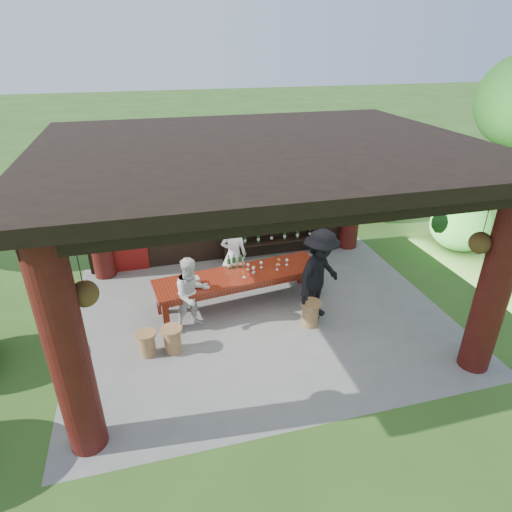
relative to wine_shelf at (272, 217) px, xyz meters
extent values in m
plane|color=#2D5119|center=(-0.95, -2.45, -1.10)|extent=(90.00, 90.00, 0.00)
cube|color=slate|center=(-0.95, -2.45, -1.15)|extent=(7.40, 5.90, 0.10)
cube|color=black|center=(-0.95, 0.30, 0.55)|extent=(7.00, 0.18, 3.30)
cube|color=maroon|center=(-3.55, 0.20, -0.10)|extent=(0.95, 0.06, 2.00)
cylinder|color=#380C0A|center=(-4.10, -4.85, 0.55)|extent=(0.50, 0.50, 3.30)
cylinder|color=#380C0A|center=(2.20, -4.85, 0.55)|extent=(0.50, 0.50, 3.30)
cylinder|color=#380C0A|center=(-4.10, 0.10, 0.55)|extent=(0.50, 0.50, 3.30)
cylinder|color=#380C0A|center=(2.20, 0.10, 0.55)|extent=(0.50, 0.50, 3.30)
cube|color=black|center=(-0.95, -4.85, 2.05)|extent=(6.70, 0.35, 0.35)
cube|color=black|center=(-4.10, -2.45, 2.05)|extent=(0.30, 5.20, 0.30)
cube|color=black|center=(2.20, -2.45, 2.05)|extent=(0.30, 5.20, 0.30)
cube|color=black|center=(-0.95, -2.45, 2.30)|extent=(7.50, 6.00, 0.20)
cylinder|color=black|center=(-3.80, -4.65, 1.52)|extent=(0.01, 0.01, 0.75)
cone|color=black|center=(-3.80, -4.65, 1.07)|extent=(0.32, 0.32, 0.18)
sphere|color=#1E5919|center=(-3.80, -4.65, 1.18)|extent=(0.34, 0.34, 0.34)
cylinder|color=black|center=(1.90, -4.65, 1.52)|extent=(0.01, 0.01, 0.75)
cone|color=black|center=(1.90, -4.65, 1.07)|extent=(0.32, 0.32, 0.18)
sphere|color=#1E5919|center=(1.90, -4.65, 1.18)|extent=(0.34, 0.34, 0.34)
cube|color=#5E1B0D|center=(-1.29, -2.00, -0.39)|extent=(3.57, 1.34, 0.08)
cube|color=#5E1B0D|center=(-1.29, -2.00, -0.49)|extent=(3.36, 1.16, 0.12)
cube|color=#5E1B0D|center=(-2.86, -2.55, -0.77)|extent=(0.13, 0.13, 0.67)
cube|color=#5E1B0D|center=(0.36, -2.13, -0.77)|extent=(0.13, 0.13, 0.67)
cube|color=#5E1B0D|center=(-2.95, -1.86, -0.77)|extent=(0.13, 0.13, 0.67)
cube|color=#5E1B0D|center=(0.28, -1.44, -0.77)|extent=(0.13, 0.13, 0.67)
cylinder|color=olive|center=(-2.79, -3.16, -0.88)|extent=(0.30, 0.30, 0.44)
cylinder|color=olive|center=(-2.79, -3.16, -0.63)|extent=(0.38, 0.38, 0.06)
cylinder|color=olive|center=(-0.12, -3.04, -0.87)|extent=(0.32, 0.32, 0.47)
cylinder|color=olive|center=(-0.12, -3.04, -0.60)|extent=(0.40, 0.40, 0.06)
cylinder|color=olive|center=(-3.24, -3.13, -0.89)|extent=(0.28, 0.28, 0.41)
cylinder|color=olive|center=(-3.24, -3.13, -0.66)|extent=(0.36, 0.36, 0.06)
imported|color=white|center=(-1.22, -1.15, -0.32)|extent=(0.66, 0.55, 1.56)
imported|color=silver|center=(-2.33, -2.51, -0.35)|extent=(0.86, 0.76, 1.50)
imported|color=black|center=(0.13, -2.79, -0.15)|extent=(1.41, 1.29, 1.90)
cube|color=#BF6672|center=(-2.27, -2.17, -0.28)|extent=(0.28, 0.21, 0.14)
ellipsoid|color=#194C14|center=(5.00, -0.80, -0.52)|extent=(1.60, 1.60, 1.36)
ellipsoid|color=#194C14|center=(3.95, 1.95, -0.52)|extent=(1.60, 1.60, 1.36)
cylinder|color=#3F2819|center=(8.35, 1.54, 0.50)|extent=(0.36, 0.36, 3.20)
camera|label=1|loc=(-2.92, -9.47, 3.94)|focal=30.00mm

